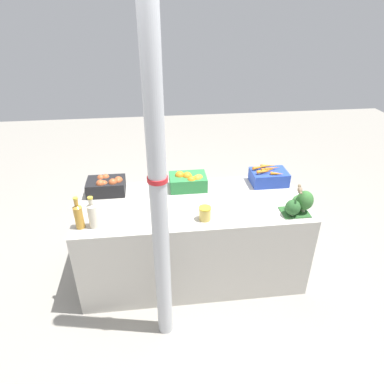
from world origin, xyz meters
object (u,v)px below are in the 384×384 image
(sparrow_bird, at_px, (300,189))
(juice_bottle_cloudy, at_px, (93,214))
(support_pole, at_px, (158,196))
(pickle_jar, at_px, (205,213))
(broccoli_pile, at_px, (300,203))
(juice_bottle_amber, at_px, (79,215))
(apple_crate, at_px, (107,185))
(carrot_crate, at_px, (269,177))
(orange_crate, at_px, (188,181))

(sparrow_bird, bearing_deg, juice_bottle_cloudy, 104.64)
(support_pole, xyz_separation_m, pickle_jar, (0.36, 0.36, -0.40))
(broccoli_pile, bearing_deg, pickle_jar, -179.46)
(broccoli_pile, height_order, juice_bottle_amber, juice_bottle_amber)
(apple_crate, relative_size, juice_bottle_cloudy, 1.27)
(support_pole, relative_size, apple_crate, 7.42)
(carrot_crate, xyz_separation_m, pickle_jar, (-0.68, -0.53, -0.01))
(support_pole, relative_size, juice_bottle_cloudy, 9.41)
(support_pole, distance_m, sparrow_bird, 1.19)
(broccoli_pile, bearing_deg, juice_bottle_cloudy, -179.94)
(support_pole, distance_m, apple_crate, 1.06)
(juice_bottle_amber, distance_m, pickle_jar, 0.96)
(apple_crate, relative_size, carrot_crate, 1.00)
(juice_bottle_amber, bearing_deg, pickle_jar, -0.34)
(broccoli_pile, distance_m, juice_bottle_cloudy, 1.63)
(orange_crate, xyz_separation_m, pickle_jar, (0.07, -0.52, -0.02))
(juice_bottle_cloudy, xyz_separation_m, pickle_jar, (0.85, -0.01, -0.05))
(support_pole, bearing_deg, sparrow_bird, 18.29)
(orange_crate, xyz_separation_m, carrot_crate, (0.76, 0.01, -0.00))
(apple_crate, xyz_separation_m, juice_bottle_cloudy, (-0.05, -0.52, 0.04))
(pickle_jar, bearing_deg, carrot_crate, 37.62)
(broccoli_pile, xyz_separation_m, juice_bottle_cloudy, (-1.63, -0.00, 0.02))
(support_pole, height_order, juice_bottle_cloudy, support_pole)
(broccoli_pile, bearing_deg, support_pole, -161.91)
(support_pole, xyz_separation_m, broccoli_pile, (1.13, 0.37, -0.36))
(apple_crate, relative_size, sparrow_bird, 2.47)
(juice_bottle_amber, bearing_deg, sparrow_bird, -0.03)
(orange_crate, bearing_deg, apple_crate, 179.88)
(pickle_jar, xyz_separation_m, sparrow_bird, (0.75, 0.00, 0.16))
(juice_bottle_amber, relative_size, pickle_jar, 2.38)
(sparrow_bird, bearing_deg, juice_bottle_amber, 104.64)
(broccoli_pile, distance_m, sparrow_bird, 0.13)
(orange_crate, distance_m, broccoli_pile, 0.99)
(carrot_crate, height_order, juice_bottle_cloudy, juice_bottle_cloudy)
(juice_bottle_amber, relative_size, juice_bottle_cloudy, 1.02)
(orange_crate, distance_m, pickle_jar, 0.53)
(orange_crate, xyz_separation_m, juice_bottle_cloudy, (-0.78, -0.52, 0.04))
(support_pole, distance_m, juice_bottle_cloudy, 0.71)
(support_pole, bearing_deg, juice_bottle_amber, 148.57)
(sparrow_bird, bearing_deg, broccoli_pile, -68.33)
(orange_crate, relative_size, sparrow_bird, 2.47)
(juice_bottle_amber, bearing_deg, carrot_crate, 17.63)
(apple_crate, bearing_deg, juice_bottle_cloudy, -95.40)
(carrot_crate, relative_size, pickle_jar, 2.97)
(carrot_crate, distance_m, juice_bottle_cloudy, 1.62)
(apple_crate, xyz_separation_m, orange_crate, (0.73, -0.00, -0.00))
(support_pole, distance_m, pickle_jar, 0.64)
(apple_crate, distance_m, pickle_jar, 0.96)
(apple_crate, height_order, broccoli_pile, broccoli_pile)
(apple_crate, bearing_deg, sparrow_bird, -18.43)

